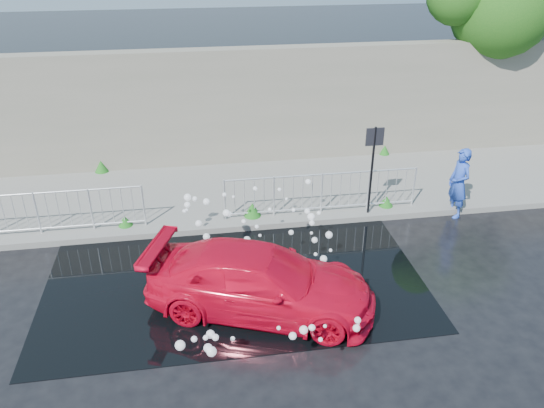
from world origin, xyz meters
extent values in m
plane|color=black|center=(0.00, 0.00, 0.00)|extent=(90.00, 90.00, 0.00)
cube|color=slate|center=(0.00, 5.00, 0.07)|extent=(30.00, 4.00, 0.15)
cube|color=slate|center=(0.00, 3.00, 0.08)|extent=(30.00, 0.25, 0.16)
cube|color=#6A6759|center=(0.00, 7.20, 1.90)|extent=(30.00, 0.60, 3.50)
cube|color=black|center=(0.50, 1.00, 0.01)|extent=(8.00, 5.00, 0.01)
cylinder|color=black|center=(4.20, 3.10, 1.25)|extent=(0.06, 0.06, 2.50)
cube|color=black|center=(4.20, 3.10, 2.25)|extent=(0.45, 0.04, 0.45)
cylinder|color=#332114|center=(10.00, 8.20, 2.50)|extent=(0.36, 0.36, 5.00)
sphere|color=#124811|center=(9.50, 7.40, 4.60)|extent=(3.15, 3.15, 3.15)
cylinder|color=silver|center=(-1.50, 3.35, 0.70)|extent=(0.05, 0.05, 1.10)
cylinder|color=silver|center=(-4.00, 3.35, 1.22)|extent=(5.00, 0.04, 0.04)
cylinder|color=silver|center=(-4.00, 3.35, 0.27)|extent=(5.00, 0.04, 0.04)
cylinder|color=silver|center=(0.50, 3.35, 0.70)|extent=(0.05, 0.05, 1.10)
cylinder|color=silver|center=(5.50, 3.35, 0.70)|extent=(0.05, 0.05, 1.10)
cylinder|color=silver|center=(3.00, 3.35, 1.22)|extent=(5.00, 0.04, 0.04)
cylinder|color=silver|center=(3.00, 3.35, 0.27)|extent=(5.00, 0.04, 0.04)
cone|color=#1C5015|center=(-2.00, 3.40, 0.28)|extent=(0.36, 0.36, 0.26)
cone|color=#1C5015|center=(1.20, 3.40, 0.33)|extent=(0.44, 0.44, 0.37)
cone|color=#1C5015|center=(4.80, 3.40, 0.29)|extent=(0.38, 0.38, 0.28)
cone|color=#1C5015|center=(-3.00, 6.90, 0.33)|extent=(0.42, 0.42, 0.35)
cone|color=#1C5015|center=(6.00, 6.90, 0.30)|extent=(0.34, 0.34, 0.30)
sphere|color=white|center=(1.10, 1.56, 0.46)|extent=(0.08, 0.08, 0.08)
sphere|color=white|center=(1.22, 1.11, 0.47)|extent=(0.06, 0.06, 0.06)
sphere|color=white|center=(-0.25, 2.97, 0.97)|extent=(0.13, 0.13, 0.13)
sphere|color=white|center=(-0.19, 2.11, 0.77)|extent=(0.15, 0.15, 0.15)
sphere|color=white|center=(2.67, 1.30, 0.68)|extent=(0.16, 0.16, 0.16)
sphere|color=white|center=(1.16, 1.68, 0.58)|extent=(0.07, 0.07, 0.07)
sphere|color=white|center=(2.36, 1.35, 0.55)|extent=(0.14, 0.14, 0.14)
sphere|color=white|center=(-0.35, 1.51, 0.48)|extent=(0.10, 0.10, 0.10)
sphere|color=white|center=(0.07, 1.10, 0.32)|extent=(0.15, 0.15, 0.15)
sphere|color=white|center=(0.83, 2.00, 0.79)|extent=(0.11, 0.11, 0.11)
sphere|color=white|center=(2.48, 0.98, 0.27)|extent=(0.16, 0.16, 0.16)
sphere|color=white|center=(0.19, 1.22, 0.36)|extent=(0.06, 0.06, 0.06)
sphere|color=white|center=(0.48, 3.07, 0.98)|extent=(0.11, 0.11, 0.11)
sphere|color=white|center=(-0.43, 2.75, 0.94)|extent=(0.15, 0.15, 0.15)
sphere|color=white|center=(-0.04, 1.66, 0.67)|extent=(0.16, 0.16, 0.16)
sphere|color=white|center=(2.62, 2.10, 0.81)|extent=(0.10, 0.10, 0.10)
sphere|color=white|center=(2.40, 1.96, 0.81)|extent=(0.18, 0.18, 0.18)
sphere|color=white|center=(-0.41, 2.89, 1.07)|extent=(0.18, 0.18, 0.18)
sphere|color=white|center=(-0.73, 1.14, 0.34)|extent=(0.10, 0.10, 0.10)
sphere|color=white|center=(-0.24, 1.20, 0.41)|extent=(0.14, 0.14, 0.14)
sphere|color=white|center=(-0.22, 0.70, 0.31)|extent=(0.09, 0.09, 0.09)
sphere|color=white|center=(-0.45, 2.58, 0.88)|extent=(0.09, 0.09, 0.09)
sphere|color=white|center=(1.87, 1.64, 0.62)|extent=(0.12, 0.12, 0.12)
sphere|color=white|center=(0.67, 2.74, 1.07)|extent=(0.07, 0.07, 0.07)
sphere|color=white|center=(0.03, 2.78, 0.97)|extent=(0.16, 0.16, 0.16)
sphere|color=white|center=(0.52, 2.24, 0.88)|extent=(0.14, 0.14, 0.14)
sphere|color=white|center=(2.64, 1.00, 0.46)|extent=(0.08, 0.08, 0.08)
sphere|color=white|center=(1.11, 1.81, 0.74)|extent=(0.10, 0.10, 0.10)
sphere|color=white|center=(1.51, 2.46, 0.80)|extent=(0.09, 0.09, 0.09)
sphere|color=white|center=(0.46, 2.22, 0.93)|extent=(0.17, 0.17, 0.17)
sphere|color=white|center=(2.34, 2.11, 0.87)|extent=(0.13, 0.13, 0.13)
sphere|color=white|center=(1.23, 3.02, 1.11)|extent=(0.11, 0.11, 0.11)
sphere|color=white|center=(2.30, 1.46, 0.67)|extent=(0.07, 0.07, 0.07)
sphere|color=white|center=(2.39, 1.79, 0.73)|extent=(0.13, 0.13, 0.13)
sphere|color=white|center=(2.03, 2.17, 0.90)|extent=(0.09, 0.09, 0.09)
sphere|color=white|center=(1.84, 3.02, 1.04)|extent=(0.09, 0.09, 0.09)
sphere|color=white|center=(1.75, 0.58, 0.16)|extent=(0.12, 0.12, 0.12)
sphere|color=white|center=(-0.46, 1.26, 0.51)|extent=(0.13, 0.13, 0.13)
sphere|color=white|center=(1.68, 1.15, 0.30)|extent=(0.13, 0.13, 0.13)
sphere|color=white|center=(1.05, 0.97, 0.37)|extent=(0.13, 0.13, 0.13)
sphere|color=white|center=(2.33, 1.09, 0.33)|extent=(0.09, 0.09, 0.09)
sphere|color=white|center=(0.85, 1.52, 0.59)|extent=(0.16, 0.16, 0.16)
sphere|color=white|center=(-0.50, 2.50, 0.91)|extent=(0.09, 0.09, 0.09)
sphere|color=white|center=(-0.35, 1.04, 0.44)|extent=(0.07, 0.07, 0.07)
sphere|color=white|center=(2.59, 3.17, 1.12)|extent=(0.14, 0.14, 0.14)
sphere|color=white|center=(1.95, 2.67, 0.95)|extent=(0.07, 0.07, 0.07)
sphere|color=white|center=(-0.78, 2.01, 0.73)|extent=(0.12, 0.12, 0.12)
sphere|color=white|center=(1.79, -1.84, 0.84)|extent=(0.06, 0.06, 0.06)
sphere|color=white|center=(1.64, -1.44, 0.48)|extent=(0.08, 0.08, 0.08)
sphere|color=white|center=(-0.12, -1.80, 0.89)|extent=(0.15, 0.15, 0.15)
sphere|color=white|center=(1.45, -1.72, 0.71)|extent=(0.15, 0.15, 0.15)
sphere|color=white|center=(1.56, -1.86, 0.85)|extent=(0.11, 0.11, 0.11)
sphere|color=white|center=(-0.05, -1.85, 0.85)|extent=(0.11, 0.11, 0.11)
sphere|color=white|center=(-0.20, -1.93, 0.95)|extent=(0.09, 0.09, 0.09)
sphere|color=white|center=(2.49, -1.42, 0.44)|extent=(0.12, 0.12, 0.12)
sphere|color=white|center=(1.19, -2.09, 0.93)|extent=(0.13, 0.13, 0.13)
sphere|color=white|center=(-0.13, -2.23, 0.92)|extent=(0.16, 0.16, 0.16)
sphere|color=white|center=(-0.61, -1.96, 0.87)|extent=(0.17, 0.17, 0.17)
sphere|color=white|center=(1.57, -2.37, 1.05)|extent=(0.07, 0.07, 0.07)
sphere|color=white|center=(-0.18, -2.18, 0.95)|extent=(0.14, 0.14, 0.14)
sphere|color=white|center=(1.01, -1.75, 0.83)|extent=(0.07, 0.07, 0.07)
sphere|color=white|center=(2.38, -1.77, 0.83)|extent=(0.12, 0.12, 0.12)
sphere|color=white|center=(2.35, -1.82, 0.70)|extent=(0.13, 0.13, 0.13)
sphere|color=white|center=(-0.40, -1.65, 0.70)|extent=(0.11, 0.11, 0.11)
sphere|color=white|center=(0.25, -1.48, 0.46)|extent=(0.09, 0.09, 0.09)
imported|color=red|center=(0.93, -0.16, 0.65)|extent=(4.83, 3.25, 1.30)
imported|color=blue|center=(6.50, 2.89, 0.93)|extent=(0.54, 0.73, 1.87)
camera|label=1|loc=(-0.16, -8.53, 6.77)|focal=35.00mm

